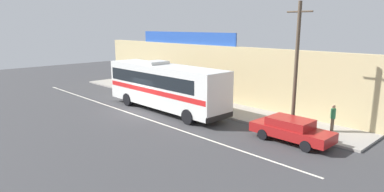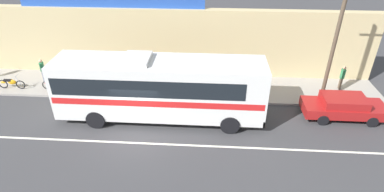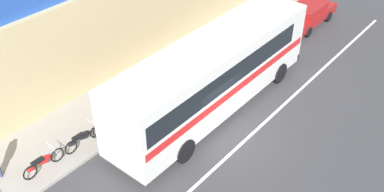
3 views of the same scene
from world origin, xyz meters
name	(u,v)px [view 3 (image 3 of 3)]	position (x,y,z in m)	size (l,w,h in m)	color
ground_plane	(226,136)	(0.00, 0.00, 0.00)	(70.00, 70.00, 0.00)	#3A3A3D
sidewalk_slab	(140,90)	(0.00, 5.20, 0.07)	(30.00, 3.60, 0.14)	gray
storefront_facade	(106,34)	(0.00, 7.35, 2.40)	(30.00, 0.70, 4.80)	tan
road_center_stripe	(241,144)	(0.00, -0.80, 0.00)	(30.00, 0.14, 0.01)	silver
intercity_bus	(213,72)	(1.08, 1.62, 2.07)	(11.45, 2.68, 3.78)	silver
parked_car	(307,14)	(11.57, 2.33, 0.74)	(4.60, 1.83, 1.37)	maroon
motorcycle_black	(43,162)	(-6.26, 4.16, 0.57)	(1.86, 0.56, 0.94)	black
motorcycle_green	(109,120)	(-2.94, 4.10, 0.57)	(1.90, 0.56, 0.94)	black
motorcycle_red	(83,137)	(-4.37, 4.10, 0.57)	(1.92, 0.56, 0.94)	black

